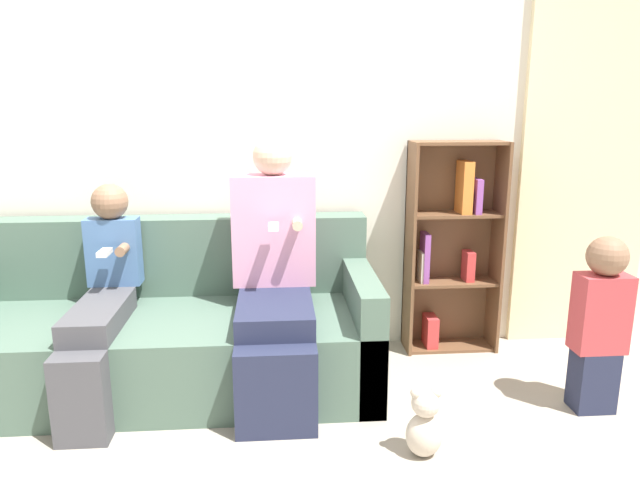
{
  "coord_description": "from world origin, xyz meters",
  "views": [
    {
      "loc": [
        0.34,
        -2.31,
        1.44
      ],
      "look_at": [
        0.57,
        0.59,
        0.75
      ],
      "focal_mm": 32.0,
      "sensor_mm": 36.0,
      "label": 1
    }
  ],
  "objects_px": {
    "couch": "(168,331)",
    "bookshelf": "(451,247)",
    "teddy_bear": "(425,424)",
    "toddler_standing": "(600,321)",
    "adult_seated": "(274,267)",
    "child_seated": "(101,298)"
  },
  "relations": [
    {
      "from": "couch",
      "to": "bookshelf",
      "type": "bearing_deg",
      "value": 12.05
    },
    {
      "from": "teddy_bear",
      "to": "couch",
      "type": "bearing_deg",
      "value": 147.06
    },
    {
      "from": "toddler_standing",
      "to": "bookshelf",
      "type": "height_order",
      "value": "bookshelf"
    },
    {
      "from": "adult_seated",
      "to": "child_seated",
      "type": "xyz_separation_m",
      "value": [
        -0.84,
        -0.05,
        -0.12
      ]
    },
    {
      "from": "teddy_bear",
      "to": "toddler_standing",
      "type": "bearing_deg",
      "value": 19.13
    },
    {
      "from": "adult_seated",
      "to": "toddler_standing",
      "type": "bearing_deg",
      "value": -12.91
    },
    {
      "from": "child_seated",
      "to": "bookshelf",
      "type": "height_order",
      "value": "bookshelf"
    },
    {
      "from": "child_seated",
      "to": "toddler_standing",
      "type": "relative_size",
      "value": 1.22
    },
    {
      "from": "couch",
      "to": "adult_seated",
      "type": "xyz_separation_m",
      "value": [
        0.57,
        -0.1,
        0.37
      ]
    },
    {
      "from": "child_seated",
      "to": "toddler_standing",
      "type": "bearing_deg",
      "value": -7.1
    },
    {
      "from": "couch",
      "to": "child_seated",
      "type": "xyz_separation_m",
      "value": [
        -0.28,
        -0.16,
        0.25
      ]
    },
    {
      "from": "toddler_standing",
      "to": "teddy_bear",
      "type": "distance_m",
      "value": 1.01
    },
    {
      "from": "toddler_standing",
      "to": "teddy_bear",
      "type": "bearing_deg",
      "value": -160.87
    },
    {
      "from": "couch",
      "to": "toddler_standing",
      "type": "height_order",
      "value": "toddler_standing"
    },
    {
      "from": "couch",
      "to": "toddler_standing",
      "type": "distance_m",
      "value": 2.15
    },
    {
      "from": "child_seated",
      "to": "bookshelf",
      "type": "relative_size",
      "value": 0.84
    },
    {
      "from": "couch",
      "to": "teddy_bear",
      "type": "xyz_separation_m",
      "value": [
        1.18,
        -0.77,
        -0.14
      ]
    },
    {
      "from": "adult_seated",
      "to": "bookshelf",
      "type": "xyz_separation_m",
      "value": [
        1.04,
        0.45,
        -0.02
      ]
    },
    {
      "from": "couch",
      "to": "adult_seated",
      "type": "distance_m",
      "value": 0.69
    },
    {
      "from": "bookshelf",
      "to": "teddy_bear",
      "type": "distance_m",
      "value": 1.28
    },
    {
      "from": "couch",
      "to": "adult_seated",
      "type": "bearing_deg",
      "value": -10.27
    },
    {
      "from": "toddler_standing",
      "to": "bookshelf",
      "type": "xyz_separation_m",
      "value": [
        -0.48,
        0.8,
        0.17
      ]
    }
  ]
}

